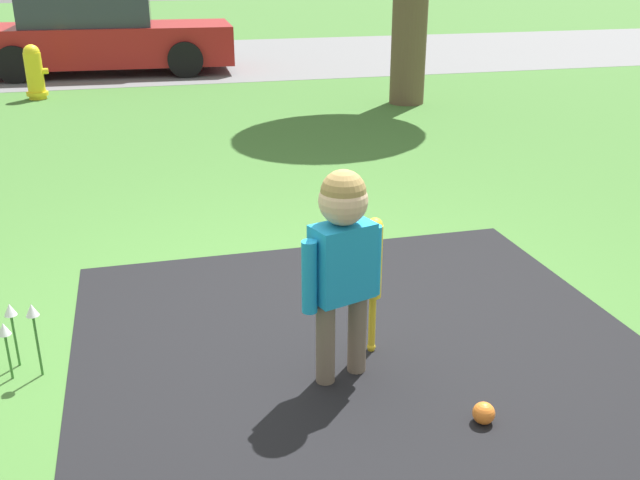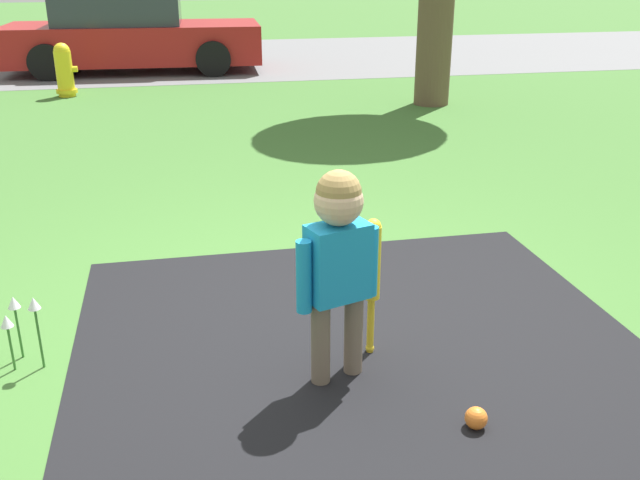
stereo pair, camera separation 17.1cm
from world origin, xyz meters
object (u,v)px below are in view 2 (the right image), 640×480
at_px(parked_car, 131,36).
at_px(baseball_bat, 372,268).
at_px(sports_ball, 476,418).
at_px(child, 338,248).
at_px(fire_hydrant, 64,70).

bearing_deg(parked_car, baseball_bat, -78.72).
relative_size(baseball_bat, sports_ball, 7.35).
distance_m(child, sports_ball, 0.94).
bearing_deg(parked_car, fire_hydrant, -107.78).
bearing_deg(fire_hydrant, parked_car, 69.53).
distance_m(child, fire_hydrant, 8.16).
relative_size(child, fire_hydrant, 1.38).
distance_m(baseball_bat, sports_ball, 0.86).
distance_m(fire_hydrant, parked_car, 2.44).
height_order(child, sports_ball, child).
bearing_deg(child, baseball_bat, 23.21).
relative_size(baseball_bat, fire_hydrant, 0.97).
relative_size(sports_ball, fire_hydrant, 0.13).
height_order(child, fire_hydrant, child).
distance_m(sports_ball, fire_hydrant, 8.79).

